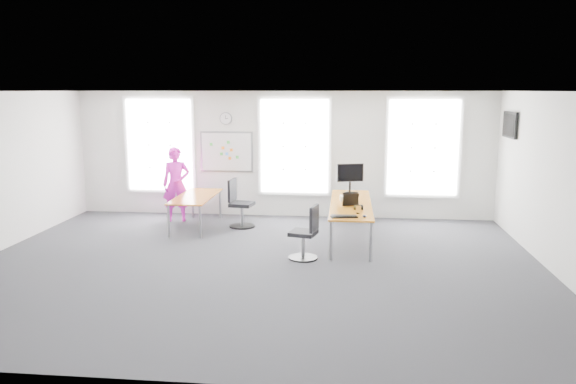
# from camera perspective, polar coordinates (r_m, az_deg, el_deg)

# --- Properties ---
(floor) EXTENTS (10.00, 10.00, 0.00)m
(floor) POSITION_cam_1_polar(r_m,az_deg,el_deg) (9.89, -3.27, -7.49)
(floor) COLOR #28292E
(floor) RESTS_ON ground
(ceiling) EXTENTS (10.00, 10.00, 0.00)m
(ceiling) POSITION_cam_1_polar(r_m,az_deg,el_deg) (9.41, -3.46, 10.18)
(ceiling) COLOR white
(ceiling) RESTS_ON ground
(wall_back) EXTENTS (10.00, 0.00, 10.00)m
(wall_back) POSITION_cam_1_polar(r_m,az_deg,el_deg) (13.46, -0.59, 3.84)
(wall_back) COLOR silver
(wall_back) RESTS_ON ground
(wall_front) EXTENTS (10.00, 0.00, 10.00)m
(wall_front) POSITION_cam_1_polar(r_m,az_deg,el_deg) (5.71, -9.93, -5.28)
(wall_front) COLOR silver
(wall_front) RESTS_ON ground
(wall_right) EXTENTS (0.00, 10.00, 10.00)m
(wall_right) POSITION_cam_1_polar(r_m,az_deg,el_deg) (10.02, 26.12, 0.53)
(wall_right) COLOR silver
(wall_right) RESTS_ON ground
(window_left) EXTENTS (1.60, 0.06, 2.20)m
(window_left) POSITION_cam_1_polar(r_m,az_deg,el_deg) (14.07, -12.88, 4.68)
(window_left) COLOR white
(window_left) RESTS_ON wall_back
(window_mid) EXTENTS (1.60, 0.06, 2.20)m
(window_mid) POSITION_cam_1_polar(r_m,az_deg,el_deg) (13.38, 0.67, 4.66)
(window_mid) COLOR white
(window_mid) RESTS_ON wall_back
(window_right) EXTENTS (1.60, 0.06, 2.20)m
(window_right) POSITION_cam_1_polar(r_m,az_deg,el_deg) (13.44, 13.55, 4.40)
(window_right) COLOR white
(window_right) RESTS_ON wall_back
(desk_right) EXTENTS (0.83, 3.09, 0.75)m
(desk_right) POSITION_cam_1_polar(r_m,az_deg,el_deg) (11.47, 6.39, -1.39)
(desk_right) COLOR orange
(desk_right) RESTS_ON ground
(desk_left) EXTENTS (0.79, 1.97, 0.72)m
(desk_left) POSITION_cam_1_polar(r_m,az_deg,el_deg) (12.58, -9.35, -0.64)
(desk_left) COLOR orange
(desk_left) RESTS_ON ground
(chair_right) EXTENTS (0.55, 0.54, 1.00)m
(chair_right) POSITION_cam_1_polar(r_m,az_deg,el_deg) (10.14, 1.88, -4.45)
(chair_right) COLOR black
(chair_right) RESTS_ON ground
(chair_left) EXTENTS (0.57, 0.57, 1.07)m
(chair_left) POSITION_cam_1_polar(r_m,az_deg,el_deg) (12.55, -4.97, -1.44)
(chair_left) COLOR black
(chair_left) RESTS_ON ground
(person) EXTENTS (0.72, 0.56, 1.73)m
(person) POSITION_cam_1_polar(r_m,az_deg,el_deg) (13.28, -11.28, 0.78)
(person) COLOR #EE21CB
(person) RESTS_ON ground
(whiteboard) EXTENTS (1.20, 0.03, 0.90)m
(whiteboard) POSITION_cam_1_polar(r_m,az_deg,el_deg) (13.65, -6.26, 4.08)
(whiteboard) COLOR white
(whiteboard) RESTS_ON wall_back
(wall_clock) EXTENTS (0.30, 0.04, 0.30)m
(wall_clock) POSITION_cam_1_polar(r_m,az_deg,el_deg) (13.58, -6.33, 7.43)
(wall_clock) COLOR gray
(wall_clock) RESTS_ON wall_back
(tv) EXTENTS (0.06, 0.90, 0.55)m
(tv) POSITION_cam_1_polar(r_m,az_deg,el_deg) (12.77, 21.63, 6.37)
(tv) COLOR black
(tv) RESTS_ON wall_right
(keyboard) EXTENTS (0.51, 0.27, 0.02)m
(keyboard) POSITION_cam_1_polar(r_m,az_deg,el_deg) (10.21, 5.71, -2.50)
(keyboard) COLOR black
(keyboard) RESTS_ON desk_right
(mouse) EXTENTS (0.10, 0.13, 0.04)m
(mouse) POSITION_cam_1_polar(r_m,az_deg,el_deg) (10.23, 7.78, -2.45)
(mouse) COLOR black
(mouse) RESTS_ON desk_right
(lens_cap) EXTENTS (0.07, 0.07, 0.01)m
(lens_cap) POSITION_cam_1_polar(r_m,az_deg,el_deg) (10.54, 7.11, -2.15)
(lens_cap) COLOR black
(lens_cap) RESTS_ON desk_right
(headphones) EXTENTS (0.18, 0.09, 0.10)m
(headphones) POSITION_cam_1_polar(r_m,az_deg,el_deg) (10.85, 7.15, -1.56)
(headphones) COLOR black
(headphones) RESTS_ON desk_right
(laptop_sleeve) EXTENTS (0.33, 0.27, 0.26)m
(laptop_sleeve) POSITION_cam_1_polar(r_m,az_deg,el_deg) (11.19, 6.38, -0.76)
(laptop_sleeve) COLOR black
(laptop_sleeve) RESTS_ON desk_right
(paper_stack) EXTENTS (0.37, 0.30, 0.12)m
(paper_stack) POSITION_cam_1_polar(r_m,az_deg,el_deg) (11.67, 6.16, -0.65)
(paper_stack) COLOR beige
(paper_stack) RESTS_ON desk_right
(monitor) EXTENTS (0.59, 0.24, 0.67)m
(monitor) POSITION_cam_1_polar(r_m,az_deg,el_deg) (12.50, 6.32, 1.67)
(monitor) COLOR black
(monitor) RESTS_ON desk_right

